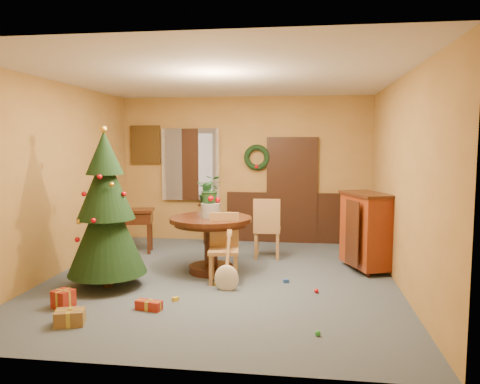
% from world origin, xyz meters
% --- Properties ---
extents(room_envelope, '(5.50, 5.50, 5.50)m').
position_xyz_m(room_envelope, '(0.21, 2.70, 1.12)').
color(room_envelope, '#3A4455').
rests_on(room_envelope, ground).
extents(dining_table, '(1.25, 1.25, 0.86)m').
position_xyz_m(dining_table, '(-0.22, 0.34, 0.60)').
color(dining_table, black).
rests_on(dining_table, floor).
extents(urn, '(0.29, 0.29, 0.22)m').
position_xyz_m(urn, '(-0.22, 0.34, 0.97)').
color(urn, slate).
rests_on(urn, dining_table).
extents(centerpiece_plant, '(0.38, 0.33, 0.42)m').
position_xyz_m(centerpiece_plant, '(-0.22, 0.34, 1.29)').
color(centerpiece_plant, '#1E4C23').
rests_on(centerpiece_plant, urn).
extents(chair_near, '(0.47, 0.47, 0.98)m').
position_xyz_m(chair_near, '(0.05, -0.07, 0.53)').
color(chair_near, '#A07B40').
rests_on(chair_near, floor).
extents(chair_far, '(0.47, 0.47, 1.05)m').
position_xyz_m(chair_far, '(0.56, 1.32, 0.56)').
color(chair_far, '#A07B40').
rests_on(chair_far, floor).
extents(guitar, '(0.43, 0.56, 0.77)m').
position_xyz_m(guitar, '(0.16, -0.49, 0.39)').
color(guitar, beige).
rests_on(guitar, floor).
extents(plant_stand, '(0.30, 0.30, 0.79)m').
position_xyz_m(plant_stand, '(-0.72, 2.32, 0.49)').
color(plant_stand, black).
rests_on(plant_stand, floor).
extents(stand_plant, '(0.26, 0.22, 0.45)m').
position_xyz_m(stand_plant, '(-0.72, 2.32, 1.01)').
color(stand_plant, '#19471E').
rests_on(stand_plant, plant_stand).
extents(christmas_tree, '(1.07, 1.07, 2.22)m').
position_xyz_m(christmas_tree, '(-1.49, -0.57, 1.05)').
color(christmas_tree, '#382111').
rests_on(christmas_tree, floor).
extents(writing_desk, '(0.96, 0.61, 0.79)m').
position_xyz_m(writing_desk, '(-1.96, 1.44, 0.60)').
color(writing_desk, black).
rests_on(writing_desk, floor).
extents(sideboard, '(0.82, 1.07, 1.22)m').
position_xyz_m(sideboard, '(2.15, 0.79, 0.65)').
color(sideboard, '#521809').
rests_on(sideboard, floor).
extents(gift_a, '(0.36, 0.31, 0.17)m').
position_xyz_m(gift_a, '(-1.34, -1.92, 0.08)').
color(gift_a, brown).
rests_on(gift_a, floor).
extents(gift_b, '(0.27, 0.27, 0.22)m').
position_xyz_m(gift_b, '(-1.69, -1.42, 0.11)').
color(gift_b, maroon).
rests_on(gift_b, floor).
extents(gift_c, '(0.34, 0.33, 0.15)m').
position_xyz_m(gift_c, '(-1.88, -0.34, 0.08)').
color(gift_c, brown).
rests_on(gift_c, floor).
extents(gift_d, '(0.33, 0.19, 0.11)m').
position_xyz_m(gift_d, '(-0.64, -1.36, 0.06)').
color(gift_d, maroon).
rests_on(gift_d, floor).
extents(toy_a, '(0.09, 0.08, 0.05)m').
position_xyz_m(toy_a, '(0.95, -0.06, 0.03)').
color(toy_a, '#2655A7').
rests_on(toy_a, floor).
extents(toy_b, '(0.06, 0.06, 0.06)m').
position_xyz_m(toy_b, '(1.34, -1.86, 0.03)').
color(toy_b, green).
rests_on(toy_b, floor).
extents(toy_c, '(0.09, 0.09, 0.05)m').
position_xyz_m(toy_c, '(-0.41, -1.02, 0.03)').
color(toy_c, gold).
rests_on(toy_c, floor).
extents(toy_d, '(0.06, 0.06, 0.06)m').
position_xyz_m(toy_d, '(1.37, -0.46, 0.03)').
color(toy_d, red).
rests_on(toy_d, floor).
extents(toy_e, '(0.09, 0.08, 0.05)m').
position_xyz_m(toy_e, '(-0.01, -0.32, 0.03)').
color(toy_e, gold).
rests_on(toy_e, floor).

